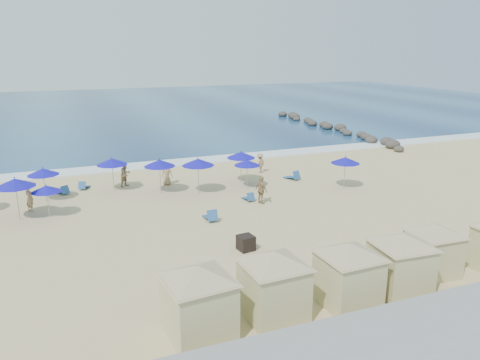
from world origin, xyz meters
The scene contains 29 objects.
ground centered at (0.00, 0.00, 0.00)m, with size 160.00×160.00×0.00m, color #CAB480.
ocean centered at (0.00, 55.00, 0.03)m, with size 160.00×80.00×0.06m, color navy.
surf_line centered at (0.00, 15.50, 0.04)m, with size 160.00×2.50×0.08m, color white.
rock_jetty centered at (24.01, 24.90, 0.36)m, with size 2.56×26.66×0.96m.
trash_bin centered at (0.94, -3.63, 0.38)m, with size 0.75×0.75×0.75m, color black.
cabana_0 centered at (-3.31, -9.66, 1.68)m, with size 4.66×4.66×2.94m.
cabana_1 centered at (-0.38, -9.52, 1.66)m, with size 4.62×4.62×2.90m.
cabana_2 centered at (2.71, -9.80, 1.61)m, with size 4.49×4.49×2.82m.
cabana_3 centered at (5.28, -9.74, 1.61)m, with size 4.48×4.48×2.82m.
cabana_4 centered at (7.69, -9.01, 1.49)m, with size 4.13×4.13×2.59m.
umbrella_1 centered at (-9.81, 5.22, 2.27)m, with size 2.30×2.30×2.61m.
umbrella_2 centered at (-8.38, 8.37, 2.00)m, with size 2.03×2.03×2.31m.
umbrella_3 centered at (-8.19, 5.03, 1.77)m, with size 1.80×1.80×2.05m.
umbrella_4 centered at (-3.93, 9.05, 2.13)m, with size 2.16×2.16×2.46m.
umbrella_5 centered at (-0.96, 7.31, 2.15)m, with size 2.18×2.18×2.48m.
umbrella_6 centered at (1.48, 6.30, 2.23)m, with size 2.25×2.25×2.57m.
umbrella_7 centered at (5.20, 7.71, 2.12)m, with size 2.15×2.15×2.45m.
umbrella_8 centered at (5.08, 6.22, 1.88)m, with size 1.91×1.91×2.17m.
umbrella_9 centered at (11.56, 3.65, 2.06)m, with size 2.09×2.09×2.37m.
beach_chair_1 centered at (-7.28, 9.56, 0.23)m, with size 0.99×1.32×0.66m.
beach_chair_2 centered at (-5.89, 10.30, 0.22)m, with size 0.94×1.26×0.63m.
beach_chair_3 centered at (0.60, 0.95, 0.26)m, with size 0.64×1.38×0.75m.
beach_chair_4 centered at (4.08, 3.52, 0.22)m, with size 0.57×1.16×0.62m.
beach_chair_5 centered at (9.22, 7.00, 0.26)m, with size 1.03×1.48×0.74m.
beachgoer_0 centered at (-9.25, 6.52, 0.84)m, with size 0.61×0.40×1.68m, color #A27F5A.
beachgoer_1 centered at (-2.95, 9.92, 0.90)m, with size 0.87×0.68×1.80m, color #A27F5A.
beachgoer_2 centered at (4.59, 2.66, 0.90)m, with size 1.05×0.44×1.80m, color #A27F5A.
beachgoer_3 centered at (7.65, 9.73, 0.80)m, with size 1.04×0.60×1.60m, color #A27F5A.
beachgoer_4 centered at (-0.08, 9.16, 0.83)m, with size 0.81×0.53×1.66m, color #A27F5A.
Camera 1 is at (-7.29, -23.56, 9.77)m, focal length 35.00 mm.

